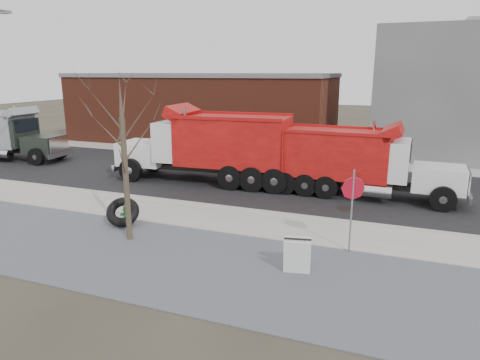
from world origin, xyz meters
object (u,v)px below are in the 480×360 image
at_px(truck_tire, 123,212).
at_px(dump_truck_grey, 5,133).
at_px(fire_hydrant, 127,215).
at_px(dump_truck_red_a, 359,159).
at_px(dump_truck_red_b, 211,144).
at_px(sandwich_board, 297,256).
at_px(stop_sign, 352,197).

height_order(truck_tire, dump_truck_grey, dump_truck_grey).
xyz_separation_m(fire_hydrant, dump_truck_red_a, (7.28, 6.77, 1.28)).
bearing_deg(fire_hydrant, dump_truck_red_a, 19.45).
height_order(dump_truck_red_b, dump_truck_grey, dump_truck_red_b).
xyz_separation_m(sandwich_board, dump_truck_grey, (-20.70, 8.95, 1.13)).
bearing_deg(dump_truck_grey, stop_sign, -21.51).
relative_size(truck_tire, dump_truck_red_a, 0.18).
bearing_deg(dump_truck_red_a, truck_tire, -135.17).
distance_m(truck_tire, stop_sign, 7.96).
bearing_deg(sandwich_board, dump_truck_red_a, 73.76).
bearing_deg(fire_hydrant, sandwich_board, -36.96).
height_order(stop_sign, dump_truck_red_a, dump_truck_red_a).
bearing_deg(dump_truck_red_b, truck_tire, 83.56).
bearing_deg(sandwich_board, dump_truck_grey, 145.17).
relative_size(truck_tire, dump_truck_red_b, 0.17).
relative_size(dump_truck_red_a, dump_truck_red_b, 0.90).
xyz_separation_m(truck_tire, stop_sign, (7.85, 0.45, 1.26)).
height_order(sandwich_board, dump_truck_grey, dump_truck_grey).
height_order(stop_sign, sandwich_board, stop_sign).
height_order(sandwich_board, dump_truck_red_a, dump_truck_red_a).
bearing_deg(dump_truck_red_a, dump_truck_red_b, -177.47).
xyz_separation_m(truck_tire, dump_truck_red_b, (0.34, 6.79, 1.39)).
height_order(fire_hydrant, dump_truck_grey, dump_truck_grey).
height_order(truck_tire, dump_truck_red_b, dump_truck_red_b).
height_order(fire_hydrant, dump_truck_red_a, dump_truck_red_a).
distance_m(fire_hydrant, dump_truck_grey, 15.97).
distance_m(dump_truck_red_a, dump_truck_grey, 21.40).
bearing_deg(stop_sign, truck_tire, -179.02).
distance_m(truck_tire, dump_truck_red_b, 6.94).
distance_m(fire_hydrant, sandwich_board, 6.77).
bearing_deg(sandwich_board, stop_sign, 47.90).
bearing_deg(truck_tire, dump_truck_red_a, 42.81).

